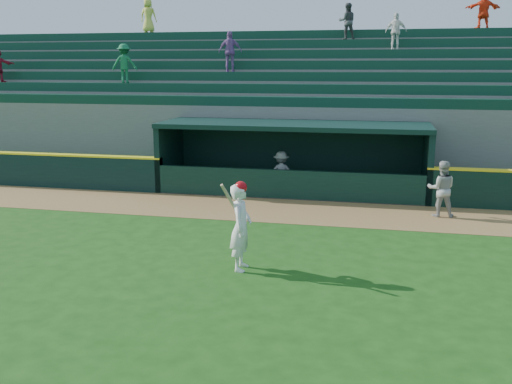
% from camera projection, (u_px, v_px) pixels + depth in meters
% --- Properties ---
extents(ground, '(120.00, 120.00, 0.00)m').
position_uv_depth(ground, '(241.00, 262.00, 13.09)').
color(ground, '#1A4611').
rests_on(ground, ground).
extents(warning_track, '(40.00, 3.00, 0.01)m').
position_uv_depth(warning_track, '(279.00, 210.00, 17.77)').
color(warning_track, olive).
rests_on(warning_track, ground).
extents(dugout_player_front, '(0.83, 0.66, 1.68)m').
position_uv_depth(dugout_player_front, '(441.00, 189.00, 16.90)').
color(dugout_player_front, '#A8A7A2').
rests_on(dugout_player_front, ground).
extents(dugout_player_inside, '(1.06, 0.77, 1.49)m').
position_uv_depth(dugout_player_inside, '(281.00, 173.00, 20.01)').
color(dugout_player_inside, '#9D9D98').
rests_on(dugout_player_inside, ground).
extents(dugout, '(9.40, 2.80, 2.46)m').
position_uv_depth(dugout, '(294.00, 153.00, 20.44)').
color(dugout, '#61625D').
rests_on(dugout, ground).
extents(stands, '(34.50, 6.25, 7.56)m').
position_uv_depth(stands, '(310.00, 114.00, 24.57)').
color(stands, slate).
rests_on(stands, ground).
extents(batter_at_plate, '(0.59, 0.80, 2.00)m').
position_uv_depth(batter_at_plate, '(241.00, 226.00, 12.42)').
color(batter_at_plate, white).
rests_on(batter_at_plate, ground).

